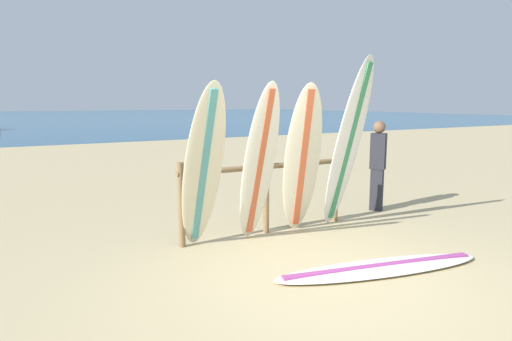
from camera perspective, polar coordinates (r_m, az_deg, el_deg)
name	(u,v)px	position (r m, az deg, el deg)	size (l,w,h in m)	color
ground_plane	(331,284)	(4.90, 9.72, -14.33)	(120.00, 120.00, 0.00)	tan
ocean_water	(31,117)	(61.55, -27.18, 6.16)	(120.00, 80.00, 0.01)	#1E5984
surfboard_rack	(266,184)	(6.42, 1.33, -1.77)	(2.72, 0.09, 1.14)	olive
surfboard_leaning_far_left	(203,170)	(5.49, -6.90, 0.11)	(0.56, 1.01, 2.18)	beige
surfboard_leaning_left	(259,165)	(5.83, 0.40, 0.74)	(0.50, 0.82, 2.19)	silver
surfboard_leaning_center_left	(302,160)	(6.38, 6.02, 1.43)	(0.65, 0.64, 2.19)	beige
surfboard_leaning_center	(348,144)	(6.69, 11.84, 3.33)	(0.65, 0.85, 2.59)	white
surfboard_lying_on_sand	(380,268)	(5.36, 15.85, -12.05)	(2.67, 1.06, 0.08)	white
beachgoer_standing	(378,162)	(8.02, 15.54, 1.11)	(0.27, 0.30, 1.60)	#26262D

